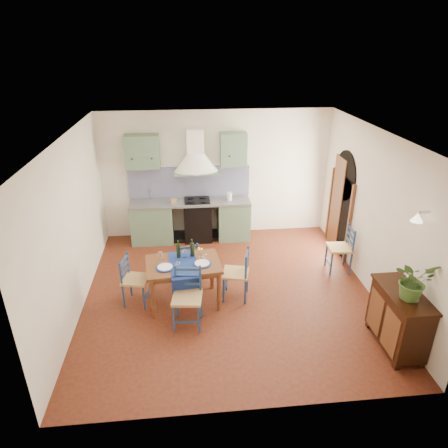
% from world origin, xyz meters
% --- Properties ---
extents(floor, '(5.00, 5.00, 0.00)m').
position_xyz_m(floor, '(0.00, 0.00, 0.00)').
color(floor, '#46180F').
rests_on(floor, ground).
extents(back_wall, '(5.00, 0.96, 2.80)m').
position_xyz_m(back_wall, '(-0.47, 2.29, 1.05)').
color(back_wall, white).
rests_on(back_wall, ground).
extents(right_wall, '(0.26, 5.00, 2.80)m').
position_xyz_m(right_wall, '(2.50, 0.28, 1.34)').
color(right_wall, white).
rests_on(right_wall, ground).
extents(left_wall, '(0.04, 5.00, 2.80)m').
position_xyz_m(left_wall, '(-2.50, 0.00, 1.40)').
color(left_wall, white).
rests_on(left_wall, ground).
extents(ceiling, '(5.00, 5.00, 0.01)m').
position_xyz_m(ceiling, '(0.00, 0.00, 2.80)').
color(ceiling, white).
rests_on(ceiling, back_wall).
extents(dining_table, '(1.28, 0.98, 1.09)m').
position_xyz_m(dining_table, '(-0.78, -0.21, 0.68)').
color(dining_table, brown).
rests_on(dining_table, ground).
extents(chair_near, '(0.50, 0.50, 0.96)m').
position_xyz_m(chair_near, '(-0.73, -0.77, 0.50)').
color(chair_near, navy).
rests_on(chair_near, ground).
extents(chair_far, '(0.45, 0.45, 0.81)m').
position_xyz_m(chair_far, '(-0.71, 0.48, 0.42)').
color(chair_far, navy).
rests_on(chair_far, ground).
extents(chair_left, '(0.49, 0.49, 0.88)m').
position_xyz_m(chair_left, '(-1.61, -0.13, 0.45)').
color(chair_left, navy).
rests_on(chair_left, ground).
extents(chair_right, '(0.52, 0.52, 0.92)m').
position_xyz_m(chair_right, '(0.14, -0.15, 0.48)').
color(chair_right, navy).
rests_on(chair_right, ground).
extents(chair_spare, '(0.46, 0.46, 0.92)m').
position_xyz_m(chair_spare, '(2.23, 0.55, 0.48)').
color(chair_spare, navy).
rests_on(chair_spare, ground).
extents(sideboard, '(0.50, 1.05, 0.94)m').
position_xyz_m(sideboard, '(2.26, -1.59, 0.51)').
color(sideboard, black).
rests_on(sideboard, ground).
extents(potted_plant, '(0.59, 0.54, 0.56)m').
position_xyz_m(potted_plant, '(2.26, -1.72, 1.21)').
color(potted_plant, '#3B5D26').
rests_on(potted_plant, sideboard).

